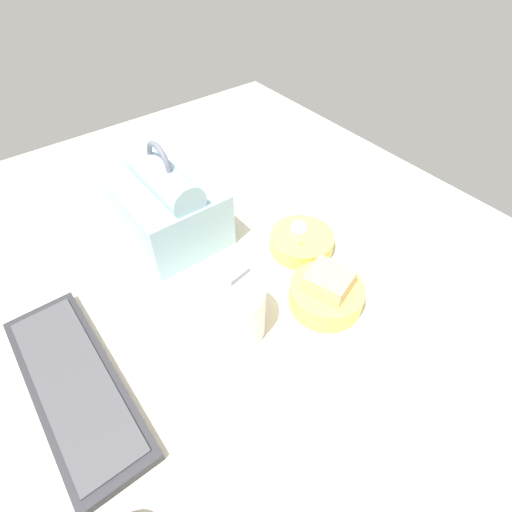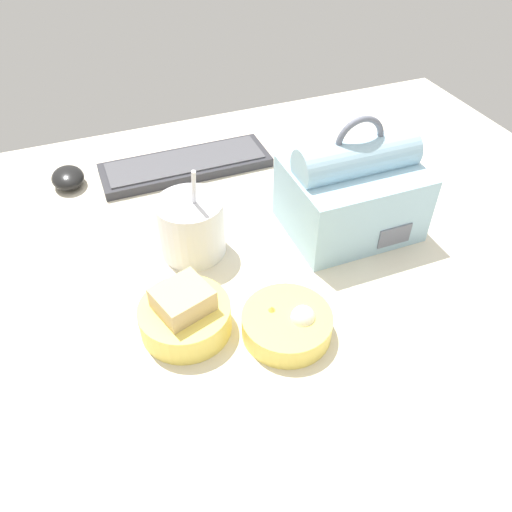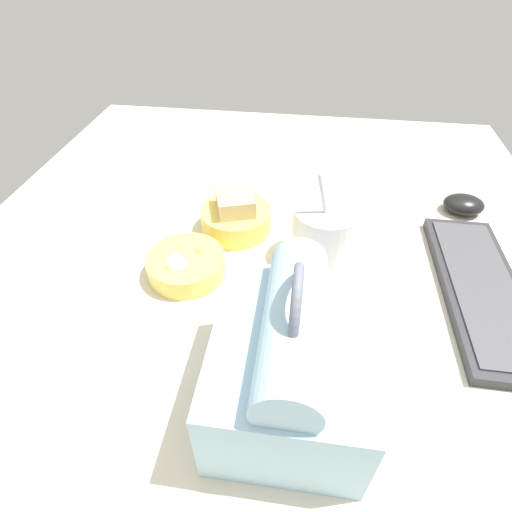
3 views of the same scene
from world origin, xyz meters
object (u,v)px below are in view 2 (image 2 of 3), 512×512
Objects in this scene: computer_mouse at (68,178)px; keyboard at (186,165)px; soup_cup at (191,226)px; bento_bowl_snacks at (287,323)px; bento_bowl_sandwich at (185,315)px; lunch_bag at (352,191)px.

keyboard is at bearing -6.58° from computer_mouse.
soup_cup is 23.15cm from bento_bowl_snacks.
soup_cup reaches higher than keyboard.
soup_cup is at bearing 70.45° from bento_bowl_sandwich.
keyboard is 1.60× the size of lunch_bag.
keyboard is 2.69× the size of bento_bowl_snacks.
bento_bowl_snacks is (12.91, -5.88, -0.90)cm from bento_bowl_sandwich.
bento_bowl_sandwich is (-11.14, -40.55, 1.84)cm from keyboard.
computer_mouse is (-22.83, 2.63, 0.72)cm from keyboard.
bento_bowl_snacks is at bearing -63.37° from computer_mouse.
bento_bowl_snacks is 1.65× the size of computer_mouse.
keyboard is at bearing 127.06° from lunch_bag.
bento_bowl_sandwich reaches higher than computer_mouse.
lunch_bag is 1.29× the size of soup_cup.
bento_bowl_sandwich is 1.02× the size of bento_bowl_snacks.
bento_bowl_snacks reaches higher than computer_mouse.
soup_cup is at bearing -102.57° from keyboard.
lunch_bag is at bearing 20.47° from bento_bowl_sandwich.
computer_mouse is (-11.69, 43.19, -1.12)cm from bento_bowl_sandwich.
soup_cup is 16.98cm from bento_bowl_sandwich.
keyboard is at bearing 74.64° from bento_bowl_sandwich.
bento_bowl_sandwich is 14.22cm from bento_bowl_snacks.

